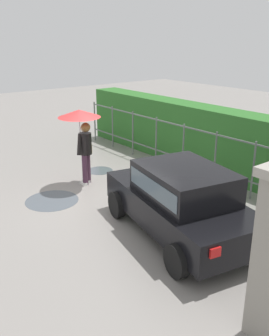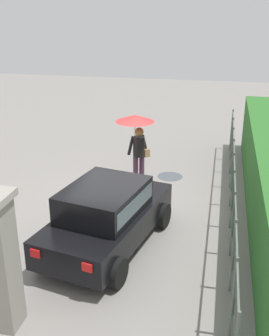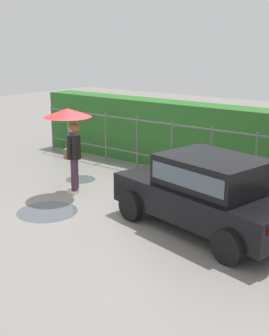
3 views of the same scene
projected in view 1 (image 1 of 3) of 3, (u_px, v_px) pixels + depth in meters
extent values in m
plane|color=gray|center=(110.00, 200.00, 9.37)|extent=(40.00, 40.00, 0.00)
cube|color=black|center=(179.00, 208.00, 7.63)|extent=(3.96, 2.36, 0.60)
cube|color=black|center=(184.00, 183.00, 7.31)|extent=(2.16, 1.80, 0.60)
cube|color=#4C5B66|center=(184.00, 182.00, 7.30)|extent=(2.01, 1.79, 0.33)
cylinder|color=black|center=(117.00, 205.00, 8.43)|extent=(0.62, 0.30, 0.60)
cylinder|color=black|center=(180.00, 192.00, 9.13)|extent=(0.62, 0.30, 0.60)
cylinder|color=black|center=(177.00, 261.00, 6.32)|extent=(0.62, 0.30, 0.60)
cylinder|color=black|center=(253.00, 238.00, 7.02)|extent=(0.62, 0.30, 0.60)
cube|color=red|center=(215.00, 252.00, 5.78)|extent=(0.10, 0.21, 0.16)
cube|color=red|center=(268.00, 236.00, 6.24)|extent=(0.10, 0.21, 0.16)
cylinder|color=#47283D|center=(85.00, 170.00, 10.21)|extent=(0.15, 0.15, 0.86)
cylinder|color=#47283D|center=(88.00, 168.00, 10.39)|extent=(0.15, 0.15, 0.86)
cube|color=white|center=(84.00, 183.00, 10.35)|extent=(0.26, 0.10, 0.08)
cube|color=white|center=(86.00, 181.00, 10.53)|extent=(0.26, 0.10, 0.08)
cylinder|color=black|center=(85.00, 144.00, 10.06)|extent=(0.34, 0.34, 0.58)
sphere|color=#DBAD89|center=(85.00, 128.00, 9.92)|extent=(0.22, 0.22, 0.22)
sphere|color=olive|center=(86.00, 127.00, 9.90)|extent=(0.25, 0.25, 0.25)
cylinder|color=black|center=(79.00, 145.00, 9.87)|extent=(0.21, 0.24, 0.56)
cylinder|color=black|center=(86.00, 140.00, 10.27)|extent=(0.21, 0.24, 0.56)
cylinder|color=#B2B2B7|center=(80.00, 132.00, 9.90)|extent=(0.02, 0.02, 0.77)
cone|color=red|center=(79.00, 113.00, 9.74)|extent=(1.12, 1.12, 0.20)
cube|color=tan|center=(85.00, 149.00, 10.41)|extent=(0.37, 0.33, 0.24)
cylinder|color=#59605B|center=(95.00, 121.00, 14.56)|extent=(0.05, 0.05, 1.50)
cylinder|color=#59605B|center=(113.00, 127.00, 13.66)|extent=(0.05, 0.05, 1.50)
cylinder|color=#59605B|center=(133.00, 133.00, 12.77)|extent=(0.05, 0.05, 1.50)
cylinder|color=#59605B|center=(156.00, 141.00, 11.88)|extent=(0.05, 0.05, 1.50)
cylinder|color=#59605B|center=(183.00, 149.00, 10.99)|extent=(0.05, 0.05, 1.50)
cylinder|color=#59605B|center=(215.00, 159.00, 10.10)|extent=(0.05, 0.05, 1.50)
cylinder|color=#59605B|center=(253.00, 171.00, 9.21)|extent=(0.05, 0.05, 1.50)
cube|color=#59605B|center=(200.00, 131.00, 10.32)|extent=(10.82, 0.03, 0.04)
cube|color=#59605B|center=(198.00, 164.00, 10.65)|extent=(10.82, 0.03, 0.04)
cube|color=#2D6B28|center=(219.00, 142.00, 10.99)|extent=(11.82, 0.90, 1.90)
cylinder|color=#4C545B|center=(52.00, 200.00, 9.36)|extent=(1.32, 1.32, 0.00)
cylinder|color=#4C545B|center=(100.00, 171.00, 11.44)|extent=(0.79, 0.79, 0.00)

